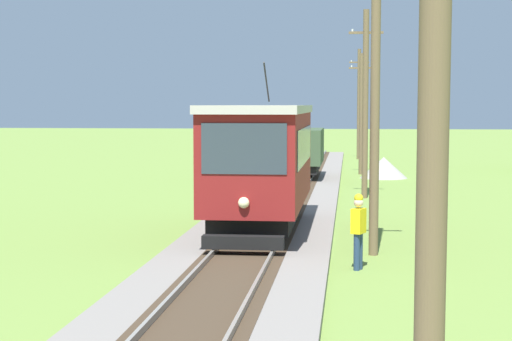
{
  "coord_description": "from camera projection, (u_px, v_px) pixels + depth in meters",
  "views": [
    {
      "loc": [
        2.55,
        -5.98,
        3.83
      ],
      "look_at": [
        -0.34,
        20.16,
        1.79
      ],
      "focal_mm": 59.42,
      "sensor_mm": 36.0,
      "label": 1
    }
  ],
  "objects": [
    {
      "name": "gravel_pile",
      "position": [
        384.0,
        168.0,
        44.35
      ],
      "size": [
        2.48,
        2.48,
        1.11
      ],
      "primitive_type": "cone",
      "color": "#9E998E",
      "rests_on": "ground"
    },
    {
      "name": "utility_pole_near_tram",
      "position": [
        375.0,
        87.0,
        21.15
      ],
      "size": [
        1.4,
        0.55,
        8.37
      ],
      "color": "brown",
      "rests_on": "ground"
    },
    {
      "name": "utility_pole_mid",
      "position": [
        365.0,
        102.0,
        34.42
      ],
      "size": [
        1.4,
        0.55,
        7.67
      ],
      "color": "brown",
      "rests_on": "ground"
    },
    {
      "name": "freight_car",
      "position": [
        298.0,
        150.0,
        42.53
      ],
      "size": [
        2.4,
        5.2,
        2.31
      ],
      "color": "#384C33",
      "rests_on": "rail_right"
    },
    {
      "name": "track_worker",
      "position": [
        358.0,
        228.0,
        19.61
      ],
      "size": [
        0.37,
        0.44,
        1.78
      ],
      "rotation": [
        0.0,
        0.0,
        2.72
      ],
      "color": "navy",
      "rests_on": "ground"
    },
    {
      "name": "red_tram",
      "position": [
        261.0,
        161.0,
        24.57
      ],
      "size": [
        2.6,
        8.54,
        4.79
      ],
      "color": "maroon",
      "rests_on": "rail_right"
    },
    {
      "name": "utility_pole_far",
      "position": [
        361.0,
        112.0,
        46.46
      ],
      "size": [
        1.4,
        0.44,
        6.65
      ],
      "color": "brown",
      "rests_on": "ground"
    },
    {
      "name": "utility_pole_foreground",
      "position": [
        433.0,
        145.0,
        6.39
      ],
      "size": [
        1.4,
        0.46,
        6.87
      ],
      "color": "brown",
      "rests_on": "ground"
    },
    {
      "name": "utility_pole_distant",
      "position": [
        359.0,
        103.0,
        59.38
      ],
      "size": [
        1.4,
        0.64,
        7.74
      ],
      "color": "brown",
      "rests_on": "ground"
    }
  ]
}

